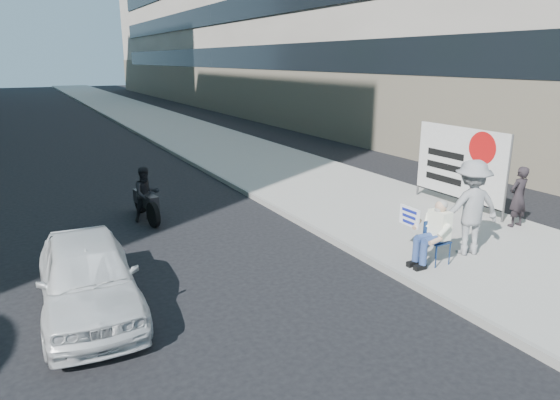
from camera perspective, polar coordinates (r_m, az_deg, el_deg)
ground at (r=8.57m, az=9.35°, el=-12.82°), size 160.00×160.00×0.00m
near_sidewalk at (r=27.61m, az=-9.59°, el=7.24°), size 5.00×120.00×0.15m
seated_protester at (r=10.20m, az=17.08°, el=-3.22°), size 0.83×1.12×1.31m
jogger at (r=10.94m, az=20.96°, el=-0.82°), size 1.44×1.06×1.99m
pedestrian_woman at (r=13.27m, az=25.58°, el=0.34°), size 0.55×0.36×1.48m
protest_banner at (r=14.26m, az=19.86°, el=4.04°), size 0.08×3.06×2.20m
white_sedan_near at (r=8.86m, az=-21.09°, el=-8.15°), size 1.70×3.82×1.28m
motorcycle at (r=13.39m, az=-15.04°, el=0.36°), size 0.76×2.05×1.42m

